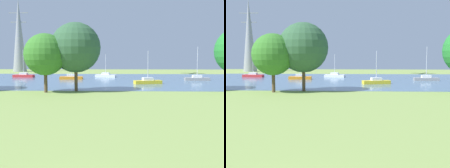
% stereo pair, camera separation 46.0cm
% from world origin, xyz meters
% --- Properties ---
extents(ground_plane, '(160.00, 160.00, 0.00)m').
position_xyz_m(ground_plane, '(0.00, 22.00, 0.00)').
color(ground_plane, '#7F994C').
extents(water_surface, '(140.00, 40.00, 0.02)m').
position_xyz_m(water_surface, '(0.00, 50.00, 0.01)').
color(water_surface, slate).
rests_on(water_surface, ground).
extents(sailboat_gray, '(4.80, 1.51, 6.68)m').
position_xyz_m(sailboat_gray, '(16.53, 47.81, 0.46)').
color(sailboat_gray, gray).
rests_on(sailboat_gray, water_surface).
extents(sailboat_white, '(5.00, 2.41, 5.35)m').
position_xyz_m(sailboat_white, '(-2.21, 56.86, 0.45)').
color(sailboat_white, white).
rests_on(sailboat_white, water_surface).
extents(sailboat_yellow, '(5.02, 2.63, 5.72)m').
position_xyz_m(sailboat_yellow, '(6.13, 40.63, 0.45)').
color(sailboat_yellow, yellow).
rests_on(sailboat_yellow, water_surface).
extents(sailboat_red, '(4.86, 1.70, 6.41)m').
position_xyz_m(sailboat_red, '(-21.34, 55.90, 0.46)').
color(sailboat_red, red).
rests_on(sailboat_red, water_surface).
extents(sailboat_orange, '(4.87, 1.73, 6.94)m').
position_xyz_m(sailboat_orange, '(-9.06, 50.14, 0.46)').
color(sailboat_orange, orange).
rests_on(sailboat_orange, water_surface).
extents(tree_west_far, '(5.48, 5.48, 7.71)m').
position_xyz_m(tree_west_far, '(-8.34, 28.34, 4.96)').
color(tree_west_far, brown).
rests_on(tree_west_far, ground).
extents(tree_east_near, '(6.75, 6.75, 9.29)m').
position_xyz_m(tree_east_near, '(-4.59, 29.83, 5.91)').
color(tree_east_near, brown).
rests_on(tree_east_near, ground).
extents(electricity_pylon, '(6.40, 4.40, 24.08)m').
position_xyz_m(electricity_pylon, '(-32.46, 83.11, 12.05)').
color(electricity_pylon, gray).
rests_on(electricity_pylon, ground).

